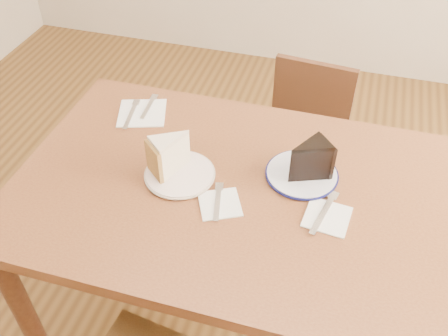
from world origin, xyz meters
TOP-DOWN VIEW (x-y plane):
  - ground at (0.00, 0.00)m, footprint 4.00×4.00m
  - table at (0.00, 0.00)m, footprint 1.20×0.80m
  - chair_far at (0.13, 0.61)m, footprint 0.41×0.41m
  - plate_cream at (-0.14, 0.00)m, footprint 0.19×0.19m
  - plate_navy at (0.19, 0.10)m, footprint 0.20×0.20m
  - carrot_cake at (-0.17, 0.02)m, footprint 0.13×0.13m
  - chocolate_cake at (0.20, 0.08)m, footprint 0.13×0.13m
  - napkin_cream at (-0.00, -0.07)m, footprint 0.14×0.14m
  - napkin_navy at (0.28, -0.04)m, footprint 0.12×0.12m
  - napkin_spare at (-0.37, 0.25)m, footprint 0.19×0.19m
  - fork_cream at (-0.01, -0.07)m, footprint 0.04×0.14m
  - knife_navy at (0.27, -0.03)m, footprint 0.05×0.17m
  - fork_spare at (-0.36, 0.28)m, footprint 0.02×0.14m
  - knife_spare at (-0.39, 0.22)m, footprint 0.04×0.16m

SIDE VIEW (x-z plane):
  - ground at x=0.00m, z-range 0.00..0.00m
  - chair_far at x=0.13m, z-range 0.04..0.79m
  - table at x=0.00m, z-range 0.28..1.03m
  - napkin_cream at x=0.00m, z-range 0.75..0.75m
  - napkin_navy at x=0.28m, z-range 0.75..0.75m
  - napkin_spare at x=-0.37m, z-range 0.75..0.75m
  - plate_cream at x=-0.14m, z-range 0.75..0.76m
  - plate_navy at x=0.19m, z-range 0.75..0.76m
  - fork_cream at x=-0.01m, z-range 0.75..0.76m
  - knife_navy at x=0.27m, z-range 0.75..0.76m
  - fork_spare at x=-0.36m, z-range 0.75..0.76m
  - knife_spare at x=-0.39m, z-range 0.75..0.76m
  - carrot_cake at x=-0.17m, z-range 0.76..0.86m
  - chocolate_cake at x=0.20m, z-range 0.76..0.86m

